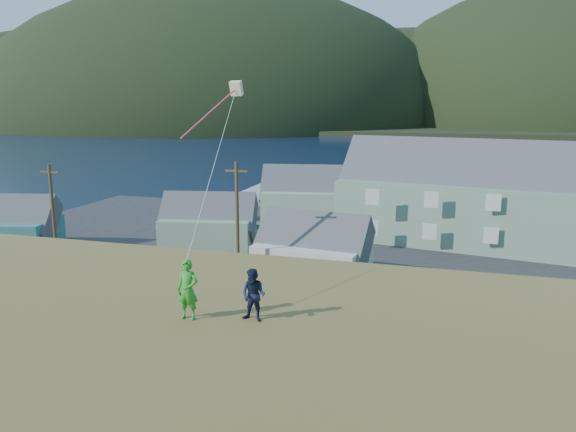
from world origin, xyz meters
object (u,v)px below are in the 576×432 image
at_px(shed_palegreen_near, 209,223).
at_px(kite_flyer_green, 188,290).
at_px(lodge, 525,200).
at_px(shed_palegreen_far, 312,195).
at_px(shed_teal, 11,226).
at_px(kite_flyer_navy, 254,295).
at_px(wharf, 336,197).
at_px(shed_white, 313,252).

bearing_deg(shed_palegreen_near, kite_flyer_green, -77.47).
distance_m(lodge, shed_palegreen_far, 22.13).
height_order(shed_teal, kite_flyer_green, kite_flyer_green).
bearing_deg(kite_flyer_navy, kite_flyer_green, -160.44).
relative_size(shed_palegreen_far, kite_flyer_green, 7.03).
relative_size(shed_teal, shed_palegreen_far, 0.73).
bearing_deg(lodge, kite_flyer_green, -98.60).
bearing_deg(kite_flyer_green, lodge, 71.75).
relative_size(wharf, shed_palegreen_far, 2.15).
bearing_deg(shed_white, kite_flyer_navy, -72.98).
distance_m(shed_teal, shed_palegreen_near, 17.43).
distance_m(shed_white, shed_palegreen_far, 22.23).
bearing_deg(shed_white, kite_flyer_green, -77.26).
height_order(wharf, lodge, lodge).
height_order(lodge, shed_palegreen_near, lodge).
height_order(wharf, shed_palegreen_near, shed_palegreen_near).
distance_m(wharf, shed_white, 35.30).
height_order(wharf, shed_teal, shed_teal).
bearing_deg(shed_teal, wharf, 42.42).
relative_size(lodge, shed_teal, 3.93).
distance_m(lodge, shed_teal, 45.89).
xyz_separation_m(lodge, shed_palegreen_far, (-21.15, 6.31, -1.65)).
bearing_deg(shed_palegreen_near, shed_teal, -171.84).
xyz_separation_m(shed_teal, kite_flyer_navy, (32.18, -25.83, 5.65)).
bearing_deg(shed_teal, kite_flyer_navy, -52.12).
distance_m(shed_palegreen_near, kite_flyer_green, 35.31).
xyz_separation_m(shed_palegreen_far, kite_flyer_green, (7.77, -46.17, 5.19)).
bearing_deg(shed_teal, lodge, 3.94).
height_order(lodge, kite_flyer_green, lodge).
bearing_deg(kite_flyer_navy, shed_palegreen_far, 108.84).
relative_size(shed_palegreen_near, kite_flyer_navy, 6.26).
bearing_deg(lodge, wharf, 147.22).
height_order(wharf, kite_flyer_green, kite_flyer_green).
bearing_deg(kite_flyer_navy, shed_palegreen_near, 123.51).
bearing_deg(lodge, shed_palegreen_far, 173.35).
bearing_deg(wharf, shed_palegreen_far, -89.87).
xyz_separation_m(shed_teal, shed_palegreen_far, (22.61, 19.94, 0.58)).
bearing_deg(shed_white, lodge, 51.17).
bearing_deg(shed_teal, shed_palegreen_far, 28.05).
bearing_deg(kite_flyer_navy, shed_white, 106.91).
bearing_deg(shed_palegreen_near, shed_palegreen_far, 55.64).
bearing_deg(shed_palegreen_far, shed_palegreen_near, -123.27).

